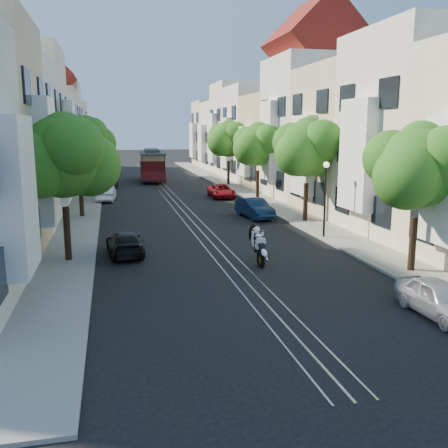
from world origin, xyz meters
TOP-DOWN VIEW (x-y plane):
  - ground at (0.00, 28.00)m, footprint 200.00×200.00m
  - sidewalk_east at (7.25, 28.00)m, footprint 2.50×80.00m
  - sidewalk_west at (-7.25, 28.00)m, footprint 2.50×80.00m
  - rail_left at (-0.55, 28.00)m, footprint 0.06×80.00m
  - rail_slot at (0.00, 28.00)m, footprint 0.06×80.00m
  - rail_right at (0.55, 28.00)m, footprint 0.06×80.00m
  - lane_line at (0.00, 28.00)m, footprint 0.08×80.00m
  - townhouses_east at (11.87, 27.91)m, footprint 7.75×72.00m
  - townhouses_west at (-11.87, 27.91)m, footprint 7.75×72.00m
  - tree_e_a at (7.26, -3.02)m, footprint 4.72×3.87m
  - tree_e_b at (7.26, 8.98)m, footprint 4.93×4.08m
  - tree_e_c at (7.26, 19.98)m, footprint 4.84×3.99m
  - tree_e_d at (7.26, 30.98)m, footprint 5.01×4.16m
  - tree_w_a at (-7.14, 1.98)m, footprint 4.93×4.08m
  - tree_w_b at (-7.14, 13.98)m, footprint 4.72×3.87m
  - tree_w_c at (-7.14, 24.98)m, footprint 5.13×4.28m
  - tree_w_d at (-7.14, 35.98)m, footprint 4.84×3.99m
  - lamp_east at (6.30, 4.00)m, footprint 0.32×0.32m
  - lamp_west at (-6.30, 22.00)m, footprint 0.32×0.32m
  - sportbike_rider at (1.20, -0.19)m, footprint 0.61×2.23m
  - cable_car at (-0.43, 37.54)m, footprint 3.07×8.93m
  - parked_car_e_near at (5.14, -7.72)m, footprint 1.48×3.56m
  - parked_car_e_mid at (4.40, 11.27)m, footprint 1.92×4.21m
  - parked_car_e_far at (4.40, 21.82)m, footprint 2.01×4.26m
  - parked_car_w_near at (-4.62, 2.80)m, footprint 1.89×4.05m
  - parked_car_w_mid at (-5.60, 21.82)m, footprint 1.70×4.04m
  - parked_car_w_far at (-5.22, 31.21)m, footprint 1.65×3.56m

SIDE VIEW (x-z plane):
  - ground at x=0.00m, z-range 0.00..0.00m
  - lane_line at x=0.00m, z-range 0.00..0.01m
  - rail_left at x=-0.55m, z-range 0.00..0.02m
  - rail_slot at x=0.00m, z-range 0.00..0.02m
  - rail_right at x=0.55m, z-range 0.00..0.02m
  - sidewalk_east at x=7.25m, z-range 0.00..0.12m
  - sidewalk_west at x=-7.25m, z-range 0.00..0.12m
  - parked_car_w_near at x=-4.62m, z-range 0.00..1.14m
  - parked_car_e_far at x=4.40m, z-range 0.00..1.18m
  - parked_car_w_far at x=-5.22m, z-range 0.00..1.18m
  - parked_car_e_near at x=5.14m, z-range 0.00..1.21m
  - parked_car_w_mid at x=-5.60m, z-range 0.00..1.30m
  - parked_car_e_mid at x=4.40m, z-range 0.00..1.34m
  - sportbike_rider at x=1.20m, z-range 0.08..1.86m
  - cable_car at x=-0.43m, z-range 0.31..3.71m
  - lamp_east at x=6.30m, z-range 0.77..4.93m
  - lamp_west at x=-6.30m, z-range 0.77..4.93m
  - tree_e_a at x=7.26m, z-range 1.26..7.53m
  - tree_w_b at x=-7.14m, z-range 1.26..7.53m
  - tree_e_c at x=7.26m, z-range 1.34..7.86m
  - tree_w_d at x=-7.14m, z-range 1.34..7.86m
  - tree_e_b at x=7.26m, z-range 1.39..8.07m
  - tree_w_a at x=-7.14m, z-range 1.39..8.07m
  - tree_e_d at x=7.26m, z-range 1.44..8.29m
  - tree_w_c at x=-7.14m, z-range 1.52..8.62m
  - townhouses_west at x=-11.87m, z-range -0.80..10.96m
  - townhouses_east at x=11.87m, z-range -0.82..11.18m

